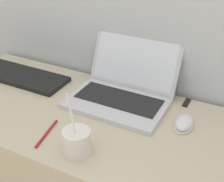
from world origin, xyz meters
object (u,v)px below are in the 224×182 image
Objects in this scene: pen at (47,133)px; drink_cup at (77,142)px; external_keyboard at (22,76)px; usb_stick at (187,103)px; laptop at (124,86)px; computer_mouse at (184,123)px.

drink_cup is at bearing -11.60° from pen.
drink_cup reaches higher than external_keyboard.
external_keyboard reaches higher than pen.
external_keyboard is 0.46m from pen.
usb_stick is at bearing 62.83° from drink_cup.
laptop is 0.37m from pen.
pen is (-0.13, -0.34, -0.05)m from laptop.
pen is at bearing -111.45° from laptop.
laptop is 1.72× the size of drink_cup.
computer_mouse is 0.49m from pen.
computer_mouse is 0.68× the size of pen.
drink_cup is at bearing -31.72° from external_keyboard.
computer_mouse reaches higher than pen.
computer_mouse is 0.16m from usb_stick.
computer_mouse is 1.75× the size of usb_stick.
laptop is 0.26m from usb_stick.
drink_cup is 0.60m from external_keyboard.
laptop reaches higher than usb_stick.
drink_cup is 0.40m from computer_mouse.
drink_cup is 3.74× the size of usb_stick.
drink_cup is 0.16m from pen.
pen is at bearing -147.31° from computer_mouse.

